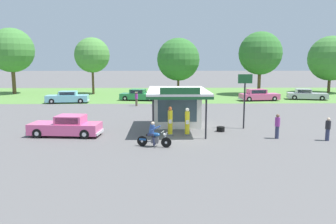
% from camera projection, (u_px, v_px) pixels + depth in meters
% --- Properties ---
extents(ground_plane, '(300.00, 300.00, 0.00)m').
position_uv_depth(ground_plane, '(186.00, 137.00, 23.21)').
color(ground_plane, '#5B5959').
extents(grass_verge_strip, '(120.00, 24.00, 0.01)m').
position_uv_depth(grass_verge_strip, '(172.00, 94.00, 52.85)').
color(grass_verge_strip, '#56843D').
rests_on(grass_verge_strip, ground).
extents(service_station_kiosk, '(4.47, 7.06, 3.53)m').
position_uv_depth(service_station_kiosk, '(177.00, 104.00, 26.64)').
color(service_station_kiosk, silver).
rests_on(service_station_kiosk, ground).
extents(gas_pump_nearside, '(0.44, 0.44, 2.06)m').
position_uv_depth(gas_pump_nearside, '(170.00, 122.00, 23.56)').
color(gas_pump_nearside, slate).
rests_on(gas_pump_nearside, ground).
extents(gas_pump_offside, '(0.44, 0.44, 1.98)m').
position_uv_depth(gas_pump_offside, '(187.00, 123.00, 23.59)').
color(gas_pump_offside, slate).
rests_on(gas_pump_offside, ground).
extents(motorcycle_with_rider, '(2.14, 0.82, 1.58)m').
position_uv_depth(motorcycle_with_rider, '(153.00, 136.00, 20.47)').
color(motorcycle_with_rider, black).
rests_on(motorcycle_with_rider, ground).
extents(featured_classic_sedan, '(5.22, 2.27, 1.48)m').
position_uv_depth(featured_classic_sedan, '(66.00, 127.00, 23.43)').
color(featured_classic_sedan, '#E55993').
rests_on(featured_classic_sedan, ground).
extents(parked_car_back_row_centre_left, '(5.43, 2.34, 1.54)m').
position_uv_depth(parked_car_back_row_centre_left, '(259.00, 95.00, 44.01)').
color(parked_car_back_row_centre_left, '#E55993').
rests_on(parked_car_back_row_centre_left, ground).
extents(parked_car_back_row_left, '(5.44, 2.22, 1.49)m').
position_uv_depth(parked_car_back_row_left, '(67.00, 98.00, 41.61)').
color(parked_car_back_row_left, '#7AC6D1').
rests_on(parked_car_back_row_left, ground).
extents(parked_car_back_row_right, '(5.32, 2.77, 1.50)m').
position_uv_depth(parked_car_back_row_right, '(139.00, 95.00, 44.38)').
color(parked_car_back_row_right, '#2D844C').
rests_on(parked_car_back_row_right, ground).
extents(parked_car_back_row_centre, '(5.55, 2.95, 1.45)m').
position_uv_depth(parked_car_back_row_centre, '(306.00, 95.00, 45.22)').
color(parked_car_back_row_centre, '#B7B7BC').
rests_on(parked_car_back_row_centre, ground).
extents(bystander_leaning_by_kiosk, '(0.34, 0.34, 1.50)m').
position_uv_depth(bystander_leaning_by_kiosk, '(158.00, 99.00, 38.95)').
color(bystander_leaning_by_kiosk, black).
rests_on(bystander_leaning_by_kiosk, ground).
extents(bystander_chatting_near_pumps, '(0.34, 0.34, 1.56)m').
position_uv_depth(bystander_chatting_near_pumps, '(328.00, 129.00, 22.01)').
color(bystander_chatting_near_pumps, '#2D3351').
rests_on(bystander_chatting_near_pumps, ground).
extents(bystander_strolling_foreground, '(0.36, 0.36, 1.66)m').
position_uv_depth(bystander_strolling_foreground, '(136.00, 98.00, 38.80)').
color(bystander_strolling_foreground, brown).
rests_on(bystander_strolling_foreground, ground).
extents(bystander_standing_back_lot, '(0.34, 0.34, 1.69)m').
position_uv_depth(bystander_standing_back_lot, '(277.00, 126.00, 22.59)').
color(bystander_standing_back_lot, '#2D3351').
rests_on(bystander_standing_back_lot, ground).
extents(tree_oak_distant_spare, '(6.84, 6.84, 8.87)m').
position_uv_depth(tree_oak_distant_spare, '(178.00, 60.00, 53.22)').
color(tree_oak_distant_spare, brown).
rests_on(tree_oak_distant_spare, ground).
extents(tree_oak_right, '(6.59, 6.59, 9.68)m').
position_uv_depth(tree_oak_right, '(261.00, 54.00, 51.11)').
color(tree_oak_right, brown).
rests_on(tree_oak_right, ground).
extents(tree_oak_far_right, '(7.27, 7.27, 9.27)m').
position_uv_depth(tree_oak_far_right, '(331.00, 58.00, 54.10)').
color(tree_oak_far_right, brown).
rests_on(tree_oak_far_right, ground).
extents(tree_oak_left, '(5.47, 5.47, 8.85)m').
position_uv_depth(tree_oak_left, '(91.00, 56.00, 51.97)').
color(tree_oak_left, brown).
rests_on(tree_oak_left, ground).
extents(tree_oak_far_left, '(6.92, 6.92, 10.34)m').
position_uv_depth(tree_oak_far_left, '(12.00, 51.00, 52.24)').
color(tree_oak_far_left, brown).
rests_on(tree_oak_far_left, ground).
extents(roadside_pole_sign, '(1.10, 0.12, 4.24)m').
position_uv_depth(roadside_pole_sign, '(245.00, 91.00, 25.64)').
color(roadside_pole_sign, black).
rests_on(roadside_pole_sign, ground).
extents(spare_tire_stack, '(0.60, 0.60, 0.36)m').
position_uv_depth(spare_tire_stack, '(221.00, 129.00, 24.96)').
color(spare_tire_stack, black).
rests_on(spare_tire_stack, ground).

